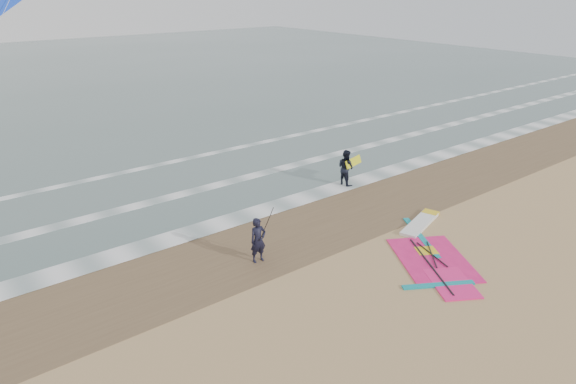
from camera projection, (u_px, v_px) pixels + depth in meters
ground at (412, 297)px, 16.00m from camera, size 120.00×120.00×0.00m
sea_water at (32, 81)px, 51.10m from camera, size 120.00×80.00×0.02m
wet_sand_band at (293, 229)px, 20.39m from camera, size 120.00×5.00×0.01m
foam_waterline at (234, 195)px, 23.63m from camera, size 120.00×9.15×0.02m
windsurf_rig at (430, 249)px, 18.84m from camera, size 5.68×5.38×0.14m
person_standing at (258, 240)px, 17.78m from camera, size 0.63×0.44×1.64m
person_walking at (346, 168)px, 24.58m from camera, size 0.71×0.89×1.76m
held_pole at (265, 228)px, 17.81m from camera, size 0.17×0.86×1.82m
carried_kiteboard at (353, 162)px, 24.65m from camera, size 1.30×0.51×0.39m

